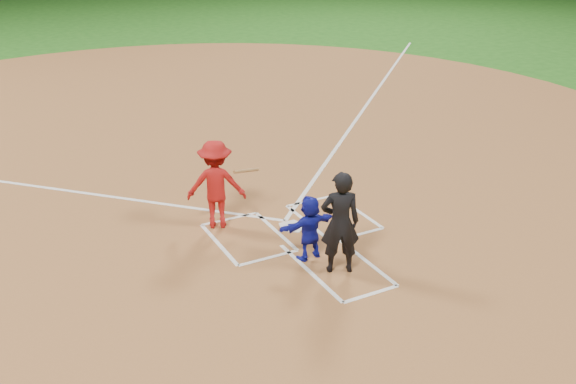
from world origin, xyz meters
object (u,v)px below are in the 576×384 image
catcher (310,228)px  umpire (340,223)px  batter_at_plate (216,184)px  home_plate (292,226)px

catcher → umpire: 0.76m
catcher → umpire: (0.24, -0.64, 0.33)m
batter_at_plate → home_plate: bearing=-30.2°
home_plate → umpire: umpire is taller
home_plate → batter_at_plate: bearing=-30.2°
home_plate → catcher: catcher is taller
home_plate → umpire: size_ratio=0.32×
batter_at_plate → catcher: bearing=-63.5°
batter_at_plate → umpire: bearing=-64.9°
catcher → batter_at_plate: (-1.00, 2.00, 0.29)m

